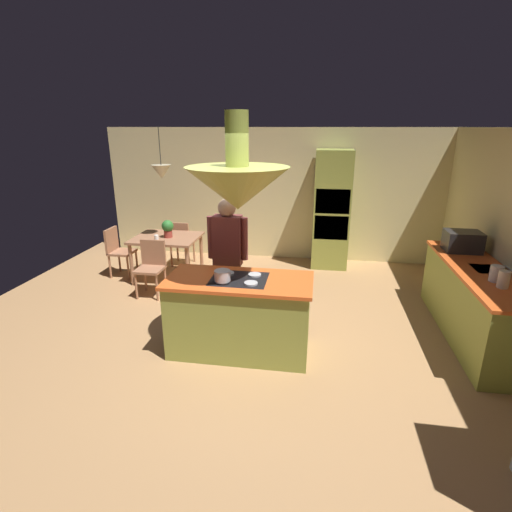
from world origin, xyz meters
The scene contains 18 objects.
ground centered at (0.00, 0.00, 0.00)m, with size 8.16×8.16×0.00m, color #AD7F51.
wall_back centered at (0.00, 3.45, 1.27)m, with size 6.80×0.10×2.55m, color beige.
kitchen_island centered at (0.00, -0.20, 0.46)m, with size 1.67×0.79×0.94m.
counter_run_right centered at (2.84, 0.60, 0.47)m, with size 0.73×2.42×0.92m.
oven_tower centered at (1.10, 3.04, 1.09)m, with size 0.66×0.62×2.18m.
dining_table centered at (-1.70, 1.90, 0.66)m, with size 1.09×0.91×0.76m.
person_at_island centered at (-0.28, 0.47, 0.98)m, with size 0.53×0.23×1.71m.
range_hood centered at (0.00, -0.20, 1.97)m, with size 1.10×1.10×1.00m.
pendant_light_over_table centered at (-1.70, 1.90, 1.86)m, with size 0.32×0.32×0.82m.
chair_facing_island centered at (-1.70, 1.22, 0.50)m, with size 0.40×0.40×0.87m.
chair_by_back_wall centered at (-1.70, 2.58, 0.50)m, with size 0.40×0.40×0.87m.
chair_at_corner centered at (-2.63, 1.90, 0.50)m, with size 0.40×0.40×0.87m.
potted_plant_on_table centered at (-1.65, 1.88, 0.93)m, with size 0.20×0.20×0.30m.
cup_on_table centered at (-1.78, 1.67, 0.81)m, with size 0.07×0.07×0.09m, color white.
canister_flour centered at (2.84, 0.00, 1.01)m, with size 0.12×0.12×0.19m, color silver.
canister_sugar centered at (2.84, 0.18, 1.01)m, with size 0.14×0.14×0.18m, color silver.
microwave_on_counter centered at (2.84, 1.32, 1.06)m, with size 0.46×0.36×0.28m, color #232326.
cooking_pot_on_cooktop centered at (-0.16, -0.33, 1.00)m, with size 0.18×0.18×0.12m, color #B2B2B7.
Camera 1 is at (0.84, -4.23, 2.56)m, focal length 27.38 mm.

